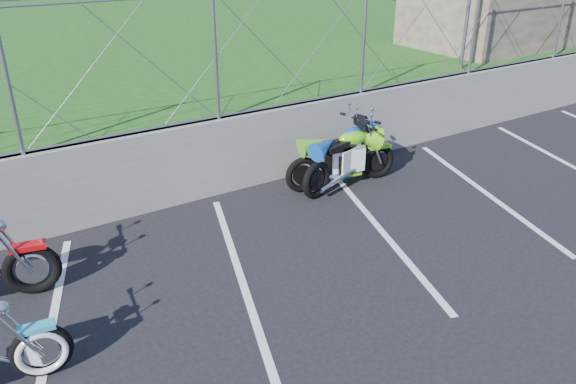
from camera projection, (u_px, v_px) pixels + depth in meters
ground at (280, 315)px, 6.62m from camera, size 90.00×90.00×0.00m
retaining_wall at (165, 168)px, 9.01m from camera, size 30.00×0.22×1.30m
grass_field at (40, 59)px, 16.63m from camera, size 30.00×20.00×1.30m
stone_building at (504, 9)px, 15.01m from camera, size 5.00×3.00×1.80m
chain_link_fence at (155, 65)px, 8.31m from camera, size 28.00×0.03×2.00m
parking_lines at (315, 250)px, 7.96m from camera, size 18.29×4.31×0.01m
sportbike_green at (343, 159)px, 9.82m from camera, size 2.14×0.76×1.11m
sportbike_blue at (346, 158)px, 9.85m from camera, size 2.15×0.84×1.14m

